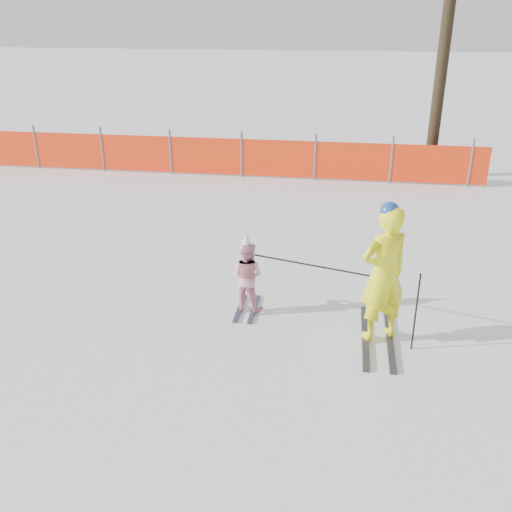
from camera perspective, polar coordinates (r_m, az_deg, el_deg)
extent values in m
plane|color=white|center=(8.23, -0.54, -7.78)|extent=(120.00, 120.00, 0.00)
cube|color=black|center=(8.28, 10.85, -7.90)|extent=(0.09, 1.70, 0.04)
cube|color=black|center=(8.30, 13.21, -8.02)|extent=(0.09, 1.70, 0.04)
imported|color=#FFFE15|center=(7.83, 12.63, -1.79)|extent=(0.84, 0.76, 1.93)
sphere|color=navy|center=(7.50, 13.22, 4.36)|extent=(0.25, 0.25, 0.25)
cube|color=black|center=(8.87, -1.61, -5.22)|extent=(0.09, 0.88, 0.03)
cube|color=black|center=(8.83, -0.20, -5.33)|extent=(0.09, 0.88, 0.03)
imported|color=pink|center=(8.59, -0.93, -2.01)|extent=(0.62, 0.54, 1.09)
cone|color=silver|center=(8.36, -0.95, 1.58)|extent=(0.19, 0.19, 0.24)
cylinder|color=black|center=(7.89, 15.69, -5.44)|extent=(0.02, 0.02, 1.14)
cylinder|color=black|center=(8.09, 5.58, -0.93)|extent=(1.72, 0.51, 0.02)
cylinder|color=#595960|center=(17.82, -21.12, 10.14)|extent=(0.06, 0.06, 1.25)
cylinder|color=#595960|center=(16.92, -15.12, 10.26)|extent=(0.06, 0.06, 1.25)
cylinder|color=#595960|center=(16.23, -8.53, 10.26)|extent=(0.06, 0.06, 1.25)
cylinder|color=#595960|center=(15.76, -1.45, 10.12)|extent=(0.06, 0.06, 1.25)
cylinder|color=#595960|center=(15.54, 5.94, 9.80)|extent=(0.06, 0.06, 1.25)
cylinder|color=#595960|center=(15.57, 13.40, 9.32)|extent=(0.06, 0.06, 1.25)
cylinder|color=#595960|center=(15.86, 20.69, 8.70)|extent=(0.06, 0.06, 1.25)
cube|color=#FF360D|center=(15.93, -4.20, 9.93)|extent=(14.47, 0.02, 1.00)
cylinder|color=black|center=(16.11, 18.29, 19.13)|extent=(0.31, 0.31, 6.70)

